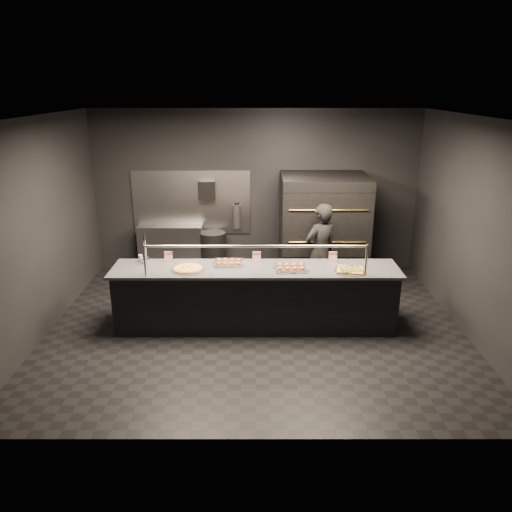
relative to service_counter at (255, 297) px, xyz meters
name	(u,v)px	position (x,y,z in m)	size (l,w,h in m)	color
room	(254,228)	(-0.02, 0.05, 1.03)	(6.04, 6.00, 3.00)	black
service_counter	(255,297)	(0.00, 0.00, 0.00)	(4.10, 0.78, 1.37)	black
pizza_oven	(323,228)	(1.20, 1.90, 0.50)	(1.50, 1.23, 1.91)	black
prep_shelf	(171,248)	(-1.60, 2.32, -0.01)	(1.20, 0.35, 0.90)	#99999E
towel_dispenser	(207,190)	(-0.90, 2.39, 1.09)	(0.30, 0.20, 0.35)	black
fire_extinguisher	(237,216)	(-0.35, 2.40, 0.60)	(0.14, 0.14, 0.51)	#B2B2B7
beer_tap	(146,254)	(-1.60, 0.20, 0.59)	(0.12, 0.18, 0.48)	silver
round_pizza	(188,269)	(-0.95, -0.08, 0.47)	(0.48, 0.48, 0.03)	silver
slider_tray_a	(229,263)	(-0.39, 0.15, 0.48)	(0.48, 0.41, 0.07)	silver
slider_tray_b	(291,268)	(0.50, -0.06, 0.48)	(0.51, 0.43, 0.07)	silver
square_pizza	(350,270)	(1.32, -0.15, 0.47)	(0.45, 0.45, 0.05)	silver
condiment_jar	(143,258)	(-1.67, 0.28, 0.50)	(0.15, 0.06, 0.10)	silver
tent_cards	(253,256)	(-0.04, 0.28, 0.53)	(2.55, 0.04, 0.15)	white
trash_bin	(213,253)	(-0.80, 2.22, -0.07)	(0.48, 0.48, 0.80)	black
worker	(320,252)	(1.05, 1.00, 0.35)	(0.59, 0.39, 1.63)	black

